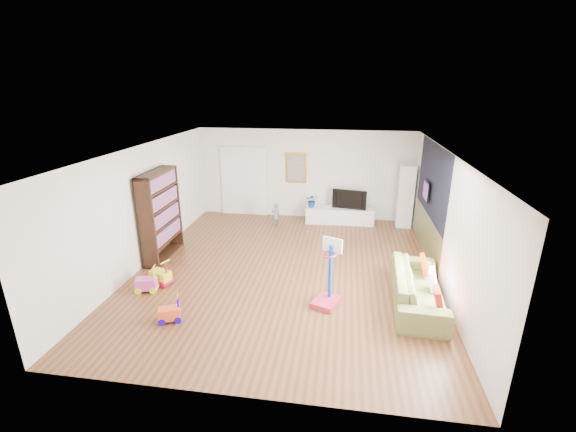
# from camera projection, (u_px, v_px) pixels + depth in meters

# --- Properties ---
(floor) EXTENTS (6.50, 7.50, 0.00)m
(floor) POSITION_uv_depth(u_px,v_px,m) (285.00, 270.00, 8.66)
(floor) COLOR brown
(floor) RESTS_ON ground
(ceiling) EXTENTS (6.50, 7.50, 0.00)m
(ceiling) POSITION_uv_depth(u_px,v_px,m) (285.00, 150.00, 7.78)
(ceiling) COLOR white
(ceiling) RESTS_ON ground
(wall_back) EXTENTS (6.50, 0.00, 2.70)m
(wall_back) POSITION_uv_depth(u_px,v_px,m) (304.00, 174.00, 11.72)
(wall_back) COLOR silver
(wall_back) RESTS_ON ground
(wall_front) EXTENTS (6.50, 0.00, 2.70)m
(wall_front) POSITION_uv_depth(u_px,v_px,m) (237.00, 310.00, 4.71)
(wall_front) COLOR silver
(wall_front) RESTS_ON ground
(wall_left) EXTENTS (0.00, 7.50, 2.70)m
(wall_left) POSITION_uv_depth(u_px,v_px,m) (143.00, 206.00, 8.68)
(wall_left) COLOR silver
(wall_left) RESTS_ON ground
(wall_right) EXTENTS (0.00, 7.50, 2.70)m
(wall_right) POSITION_uv_depth(u_px,v_px,m) (444.00, 221.00, 7.75)
(wall_right) COLOR silver
(wall_right) RESTS_ON ground
(navy_accent) EXTENTS (0.01, 3.20, 1.70)m
(navy_accent) POSITION_uv_depth(u_px,v_px,m) (432.00, 180.00, 8.90)
(navy_accent) COLOR black
(navy_accent) RESTS_ON wall_right
(olive_wainscot) EXTENTS (0.01, 3.20, 1.00)m
(olive_wainscot) POSITION_uv_depth(u_px,v_px,m) (426.00, 235.00, 9.34)
(olive_wainscot) COLOR brown
(olive_wainscot) RESTS_ON wall_right
(doorway) EXTENTS (1.45, 0.06, 2.10)m
(doorway) POSITION_uv_depth(u_px,v_px,m) (244.00, 182.00, 12.05)
(doorway) COLOR white
(doorway) RESTS_ON ground
(painting_back) EXTENTS (0.62, 0.06, 0.92)m
(painting_back) POSITION_uv_depth(u_px,v_px,m) (296.00, 168.00, 11.65)
(painting_back) COLOR gold
(painting_back) RESTS_ON wall_back
(artwork_right) EXTENTS (0.04, 0.56, 0.46)m
(artwork_right) POSITION_uv_depth(u_px,v_px,m) (426.00, 191.00, 9.20)
(artwork_right) COLOR #7F3F8C
(artwork_right) RESTS_ON wall_right
(media_console) EXTENTS (2.02, 0.57, 0.47)m
(media_console) POSITION_uv_depth(u_px,v_px,m) (339.00, 215.00, 11.52)
(media_console) COLOR white
(media_console) RESTS_ON ground
(tall_cabinet) EXTENTS (0.45, 0.45, 1.82)m
(tall_cabinet) POSITION_uv_depth(u_px,v_px,m) (406.00, 196.00, 11.04)
(tall_cabinet) COLOR white
(tall_cabinet) RESTS_ON ground
(bookshelf) EXTENTS (0.39, 1.44, 2.10)m
(bookshelf) POSITION_uv_depth(u_px,v_px,m) (161.00, 215.00, 9.00)
(bookshelf) COLOR black
(bookshelf) RESTS_ON ground
(sofa) EXTENTS (1.01, 2.31, 0.66)m
(sofa) POSITION_uv_depth(u_px,v_px,m) (418.00, 287.00, 7.26)
(sofa) COLOR olive
(sofa) RESTS_ON ground
(basketball_hoop) EXTENTS (0.61, 0.67, 1.30)m
(basketball_hoop) POSITION_uv_depth(u_px,v_px,m) (327.00, 274.00, 7.10)
(basketball_hoop) COLOR #BB2543
(basketball_hoop) RESTS_ON ground
(ride_on_yellow) EXTENTS (0.48, 0.38, 0.56)m
(ride_on_yellow) POSITION_uv_depth(u_px,v_px,m) (160.00, 272.00, 7.96)
(ride_on_yellow) COLOR yellow
(ride_on_yellow) RESTS_ON ground
(ride_on_orange) EXTENTS (0.44, 0.36, 0.50)m
(ride_on_orange) POSITION_uv_depth(u_px,v_px,m) (169.00, 309.00, 6.71)
(ride_on_orange) COLOR #E35929
(ride_on_orange) RESTS_ON ground
(ride_on_pink) EXTENTS (0.45, 0.33, 0.54)m
(ride_on_pink) POSITION_uv_depth(u_px,v_px,m) (146.00, 279.00, 7.68)
(ride_on_pink) COLOR #E047AB
(ride_on_pink) RESTS_ON ground
(child) EXTENTS (0.32, 0.30, 0.73)m
(child) POSITION_uv_depth(u_px,v_px,m) (276.00, 215.00, 11.17)
(child) COLOR slate
(child) RESTS_ON ground
(tv) EXTENTS (1.01, 0.29, 0.58)m
(tv) POSITION_uv_depth(u_px,v_px,m) (350.00, 199.00, 11.36)
(tv) COLOR black
(tv) RESTS_ON media_console
(vase_plant) EXTENTS (0.38, 0.33, 0.41)m
(vase_plant) POSITION_uv_depth(u_px,v_px,m) (312.00, 200.00, 11.47)
(vase_plant) COLOR navy
(vase_plant) RESTS_ON media_console
(pillow_left) EXTENTS (0.11, 0.35, 0.35)m
(pillow_left) POSITION_uv_depth(u_px,v_px,m) (438.00, 298.00, 6.53)
(pillow_left) COLOR #AE2119
(pillow_left) RESTS_ON sofa
(pillow_center) EXTENTS (0.18, 0.39, 0.38)m
(pillow_center) POSITION_uv_depth(u_px,v_px,m) (433.00, 279.00, 7.17)
(pillow_center) COLOR silver
(pillow_center) RESTS_ON sofa
(pillow_right) EXTENTS (0.13, 0.37, 0.36)m
(pillow_right) POSITION_uv_depth(u_px,v_px,m) (424.00, 264.00, 7.75)
(pillow_right) COLOR #BC2D00
(pillow_right) RESTS_ON sofa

